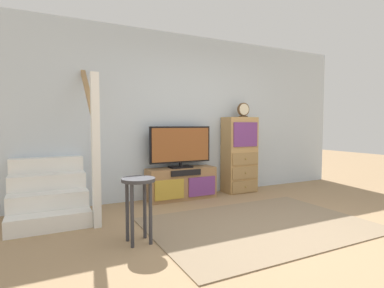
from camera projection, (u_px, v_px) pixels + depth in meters
name	position (u px, v px, depth m)	size (l,w,h in m)	color
ground_plane	(297.00, 242.00, 3.08)	(20.00, 20.00, 0.00)	#997A56
back_wall	(191.00, 116.00, 5.19)	(6.40, 0.12, 2.70)	silver
area_rug	(259.00, 225.00, 3.61)	(2.60, 1.80, 0.01)	#847056
media_console	(181.00, 183.00, 4.88)	(1.13, 0.38, 0.51)	#997047
television	(181.00, 146.00, 4.87)	(1.05, 0.22, 0.67)	black
side_cabinet	(240.00, 155.00, 5.38)	(0.58, 0.38, 1.34)	tan
desk_clock	(243.00, 110.00, 5.34)	(0.23, 0.08, 0.26)	#4C3823
staircase	(49.00, 187.00, 4.02)	(1.00, 1.36, 2.20)	white
bar_stool_near	(138.00, 194.00, 3.04)	(0.34, 0.34, 0.66)	#333338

